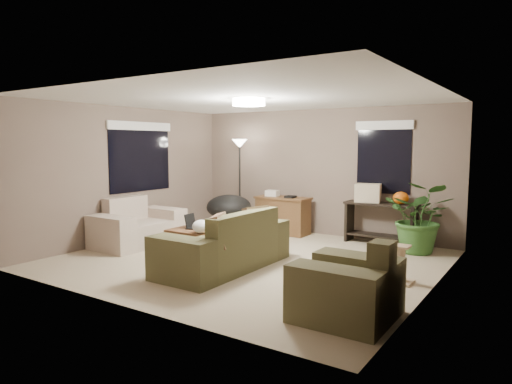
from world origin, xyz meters
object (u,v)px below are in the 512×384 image
Objects in this scene: armchair at (348,290)px; papasan_chair at (229,211)px; houseplant at (421,225)px; console_table at (381,220)px; floor_lamp at (240,154)px; desk at (283,215)px; loveseat at (138,228)px; cat_scratching_post at (400,267)px; main_sofa at (227,248)px; coffee_table at (198,234)px.

armchair is 4.71m from papasan_chair.
armchair is 0.83× the size of houseplant.
floor_lamp reaches higher than console_table.
desk is at bearing -175.32° from console_table.
loveseat is at bearing -154.09° from houseplant.
desk is 1.09m from papasan_chair.
loveseat is 4.63m from cat_scratching_post.
floor_lamp reaches higher than armchair.
main_sofa is at bearing -130.05° from houseplant.
papasan_chair reaches higher than coffee_table.
cat_scratching_post is (0.20, -1.84, -0.25)m from houseplant.
main_sofa is at bearing -163.50° from cat_scratching_post.
houseplant is at bearing -1.80° from floor_lamp.
floor_lamp is (-2.98, -0.22, 1.16)m from console_table.
papasan_chair reaches higher than desk.
houseplant is (2.74, -0.18, 0.09)m from desk.
main_sofa is 1.69× the size of console_table.
papasan_chair is at bearing -172.83° from houseplant.
loveseat is 1.23× the size of console_table.
coffee_table is 0.91× the size of desk.
desk is (-0.62, 2.70, 0.08)m from main_sofa.
armchair is at bearing -94.12° from cat_scratching_post.
coffee_table is at bearing -1.66° from loveseat.
floor_lamp is (-1.03, -0.06, 1.22)m from desk.
houseplant is at bearing 91.53° from armchair.
cat_scratching_post reaches higher than coffee_table.
houseplant reaches higher than coffee_table.
armchair is 3.36m from houseplant.
cat_scratching_post is at bearing -26.23° from floor_lamp.
main_sofa and armchair have the same top height.
armchair is 3.79m from console_table.
desk is at bearing 128.74° from armchair.
papasan_chair is 0.48× the size of floor_lamp.
papasan_chair is at bearing -144.45° from desk.
coffee_table is 3.33m from console_table.
main_sofa is 1.38× the size of loveseat.
houseplant is (4.42, 2.15, 0.17)m from loveseat.
loveseat is 4.92m from houseplant.
main_sofa is 3.38m from floor_lamp.
papasan_chair reaches higher than console_table.
main_sofa reaches higher than papasan_chair.
floor_lamp reaches higher than houseplant.
loveseat is 1.33× the size of houseplant.
armchair is 4.52m from desk.
desk is at bearing 3.21° from floor_lamp.
main_sofa is 4.40× the size of cat_scratching_post.
loveseat is at bearing -125.85° from desk.
floor_lamp reaches higher than cat_scratching_post.
console_table is 1.08× the size of houseplant.
floor_lamp is at bearing 103.95° from papasan_chair.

